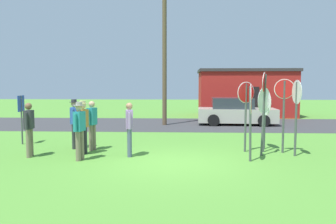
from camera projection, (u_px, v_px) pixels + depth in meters
The scene contains 19 objects.
ground_plane at pixel (170, 163), 9.54m from camera, with size 80.00×80.00×0.00m, color #518E33.
street_asphalt at pixel (177, 124), 18.84m from camera, with size 60.00×6.40×0.01m, color #38383A.
building_background at pixel (245, 93), 23.85m from camera, with size 6.67×4.23×3.31m.
utility_pole at pixel (164, 49), 18.18m from camera, with size 1.80×0.24×7.99m.
parked_car_on_street at pixel (236, 112), 18.69m from camera, with size 4.38×2.16×1.51m.
stop_sign_rear_left at pixel (246, 105), 11.03m from camera, with size 0.62×0.38×2.34m.
stop_sign_leaning_right at pixel (297, 104), 10.36m from camera, with size 0.08×0.75×2.40m.
stop_sign_low_front at pixel (264, 101), 10.40m from camera, with size 0.28×0.60×2.63m.
stop_sign_leaning_left at pixel (251, 108), 9.65m from camera, with size 0.20×0.88×2.28m.
stop_sign_nearest at pixel (264, 108), 11.00m from camera, with size 0.57×0.67×2.16m.
stop_sign_center_cluster at pixel (284, 104), 10.87m from camera, with size 0.65×0.09×2.44m.
stop_sign_tallest at pixel (265, 108), 11.52m from camera, with size 0.21×0.88×2.08m.
person_holding_notes at pixel (80, 127), 9.84m from camera, with size 0.32×0.56×1.74m.
person_near_signs at pixel (29, 127), 10.30m from camera, with size 0.26×0.57×1.69m.
person_in_blue at pixel (74, 121), 11.65m from camera, with size 0.32×0.57×1.74m.
person_with_sunhat at pixel (82, 123), 10.67m from camera, with size 0.42×0.56×1.74m.
person_in_dark_shirt at pixel (91, 122), 11.37m from camera, with size 0.41×0.56×1.69m.
person_in_teal at pixel (129, 126), 10.38m from camera, with size 0.28×0.56×1.69m.
info_panel_leftmost at pixel (21, 111), 12.46m from camera, with size 0.08×0.60×1.84m.
Camera 1 is at (0.38, -9.37, 2.26)m, focal length 35.54 mm.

